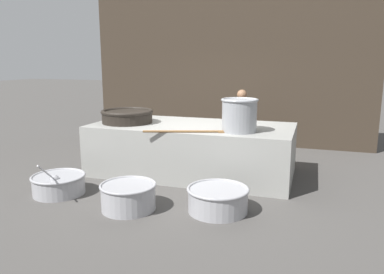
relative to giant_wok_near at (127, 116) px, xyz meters
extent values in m
plane|color=#474442|center=(1.28, 0.17, -1.09)|extent=(60.00, 60.00, 0.00)
cube|color=#382D23|center=(1.28, 3.13, 0.94)|extent=(7.30, 0.24, 4.06)
cube|color=gray|center=(1.28, 0.17, -0.62)|extent=(3.78, 1.78, 0.95)
cylinder|color=black|center=(0.00, 0.00, -0.03)|extent=(0.97, 0.97, 0.22)
torus|color=black|center=(0.00, 0.00, 0.08)|extent=(1.01, 1.01, 0.08)
cylinder|color=gray|center=(2.26, -0.24, 0.13)|extent=(0.59, 0.59, 0.54)
torus|color=gray|center=(2.26, -0.24, 0.40)|extent=(0.63, 0.63, 0.04)
cylinder|color=brown|center=(1.39, -0.62, -0.12)|extent=(1.34, 0.47, 0.04)
cube|color=brown|center=(2.00, -0.42, -0.13)|extent=(0.15, 0.13, 0.02)
cylinder|color=brown|center=(1.97, 1.48, -0.72)|extent=(0.11, 0.11, 0.75)
cylinder|color=brown|center=(1.94, 1.64, -0.72)|extent=(0.11, 0.11, 0.75)
cube|color=#722D4C|center=(1.96, 1.56, -0.57)|extent=(0.22, 0.26, 0.49)
cube|color=brown|center=(1.96, 1.56, -0.06)|extent=(0.22, 0.48, 0.56)
cylinder|color=brown|center=(1.90, 1.32, -0.06)|extent=(0.32, 0.14, 0.51)
cylinder|color=brown|center=(1.83, 1.77, -0.06)|extent=(0.32, 0.14, 0.51)
sphere|color=brown|center=(1.96, 1.56, 0.33)|extent=(0.21, 0.21, 0.21)
cylinder|color=#9E9EA3|center=(-0.44, -1.61, -0.94)|extent=(0.83, 0.83, 0.30)
torus|color=#9E9EA3|center=(-0.44, -1.61, -0.79)|extent=(0.87, 0.87, 0.04)
cylinder|color=#6B9347|center=(-0.44, -1.61, -0.88)|extent=(0.73, 0.73, 0.07)
sphere|color=#9E9EA3|center=(-0.40, -1.75, -0.80)|extent=(0.15, 0.15, 0.15)
cylinder|color=#9E9EA3|center=(-0.33, -2.01, -0.61)|extent=(0.17, 0.54, 0.40)
cylinder|color=#9E9EA3|center=(0.95, -1.84, -0.91)|extent=(0.79, 0.79, 0.37)
torus|color=#9E9EA3|center=(0.95, -1.84, -0.72)|extent=(0.83, 0.83, 0.04)
cylinder|color=tan|center=(0.95, -1.84, -0.82)|extent=(0.70, 0.70, 0.09)
cylinder|color=#9E9EA3|center=(2.22, -1.51, -0.92)|extent=(0.86, 0.86, 0.34)
torus|color=#9E9EA3|center=(2.22, -1.51, -0.76)|extent=(0.90, 0.90, 0.04)
cylinder|color=orange|center=(2.22, -1.51, -0.85)|extent=(0.76, 0.76, 0.08)
cylinder|color=orange|center=(2.23, -1.45, -0.79)|extent=(0.05, 0.04, 0.04)
cylinder|color=orange|center=(2.29, -1.52, -0.79)|extent=(0.05, 0.05, 0.03)
cylinder|color=orange|center=(1.94, -1.52, -0.79)|extent=(0.04, 0.04, 0.04)
cylinder|color=orange|center=(2.22, -1.50, -0.79)|extent=(0.05, 0.05, 0.04)
cylinder|color=orange|center=(2.00, -1.69, -0.79)|extent=(0.04, 0.04, 0.04)
cylinder|color=orange|center=(2.11, -1.63, -0.78)|extent=(0.07, 0.06, 0.04)
cylinder|color=orange|center=(2.18, -1.65, -0.79)|extent=(0.04, 0.06, 0.04)
cylinder|color=orange|center=(2.27, -1.49, -0.79)|extent=(0.06, 0.06, 0.04)
cylinder|color=orange|center=(2.22, -1.54, -0.79)|extent=(0.03, 0.04, 0.03)
cylinder|color=orange|center=(2.36, -1.34, -0.79)|extent=(0.06, 0.06, 0.03)
camera|label=1|loc=(3.46, -6.48, 1.06)|focal=35.00mm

